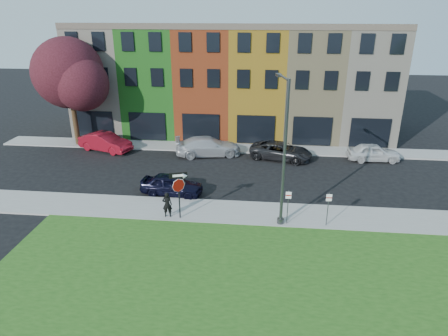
# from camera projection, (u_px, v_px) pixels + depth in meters

# --- Properties ---
(ground) EXTENTS (120.00, 120.00, 0.00)m
(ground) POSITION_uv_depth(u_px,v_px,m) (246.00, 241.00, 21.64)
(ground) COLOR black
(ground) RESTS_ON ground
(sidewalk_near) EXTENTS (40.00, 3.00, 0.12)m
(sidewalk_near) POSITION_uv_depth(u_px,v_px,m) (282.00, 215.00, 24.19)
(sidewalk_near) COLOR gray
(sidewalk_near) RESTS_ON ground
(sidewalk_far) EXTENTS (40.00, 2.40, 0.12)m
(sidewalk_far) POSITION_uv_depth(u_px,v_px,m) (221.00, 148.00, 35.73)
(sidewalk_far) COLOR gray
(sidewalk_far) RESTS_ON ground
(grass_park) EXTENTS (40.00, 16.00, 0.10)m
(grass_park) POSITION_uv_depth(u_px,v_px,m) (446.00, 336.00, 15.32)
(grass_park) COLOR #234E16
(grass_park) RESTS_ON ground
(rowhouse_block) EXTENTS (30.00, 10.12, 10.00)m
(rowhouse_block) POSITION_uv_depth(u_px,v_px,m) (233.00, 80.00, 39.54)
(rowhouse_block) COLOR #BBB09B
(rowhouse_block) RESTS_ON ground
(stop_sign) EXTENTS (1.01, 0.37, 2.91)m
(stop_sign) POSITION_uv_depth(u_px,v_px,m) (179.00, 186.00, 22.97)
(stop_sign) COLOR black
(stop_sign) RESTS_ON sidewalk_near
(man) EXTENTS (0.65, 0.49, 1.58)m
(man) POSITION_uv_depth(u_px,v_px,m) (167.00, 204.00, 23.61)
(man) COLOR black
(man) RESTS_ON sidewalk_near
(sedan_near) EXTENTS (2.55, 4.52, 1.42)m
(sedan_near) POSITION_uv_depth(u_px,v_px,m) (172.00, 184.00, 26.75)
(sedan_near) COLOR black
(sedan_near) RESTS_ON ground
(parked_car_red) EXTENTS (4.61, 5.82, 1.58)m
(parked_car_red) POSITION_uv_depth(u_px,v_px,m) (105.00, 142.00, 34.88)
(parked_car_red) COLOR maroon
(parked_car_red) RESTS_ON ground
(parked_car_silver) EXTENTS (4.61, 6.45, 1.59)m
(parked_car_silver) POSITION_uv_depth(u_px,v_px,m) (208.00, 146.00, 33.80)
(parked_car_silver) COLOR #AEAEB3
(parked_car_silver) RESTS_ON ground
(parked_car_dark) EXTENTS (4.84, 6.24, 1.41)m
(parked_car_dark) POSITION_uv_depth(u_px,v_px,m) (281.00, 151.00, 32.97)
(parked_car_dark) COLOR black
(parked_car_dark) RESTS_ON ground
(parked_car_white) EXTENTS (2.08, 4.36, 1.43)m
(parked_car_white) POSITION_uv_depth(u_px,v_px,m) (374.00, 152.00, 32.64)
(parked_car_white) COLOR silver
(parked_car_white) RESTS_ON ground
(street_lamp) EXTENTS (0.85, 2.54, 8.30)m
(street_lamp) POSITION_uv_depth(u_px,v_px,m) (283.00, 154.00, 21.78)
(street_lamp) COLOR #404345
(street_lamp) RESTS_ON sidewalk_near
(parking_sign_a) EXTENTS (0.32, 0.09, 2.11)m
(parking_sign_a) POSITION_uv_depth(u_px,v_px,m) (288.00, 203.00, 22.62)
(parking_sign_a) COLOR #404345
(parking_sign_a) RESTS_ON sidewalk_near
(parking_sign_b) EXTENTS (0.32, 0.09, 2.05)m
(parking_sign_b) POSITION_uv_depth(u_px,v_px,m) (328.00, 205.00, 22.46)
(parking_sign_b) COLOR #404345
(parking_sign_b) RESTS_ON sidewalk_near
(tree_purple) EXTENTS (7.25, 6.35, 9.41)m
(tree_purple) POSITION_uv_depth(u_px,v_px,m) (70.00, 75.00, 34.26)
(tree_purple) COLOR black
(tree_purple) RESTS_ON sidewalk_far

